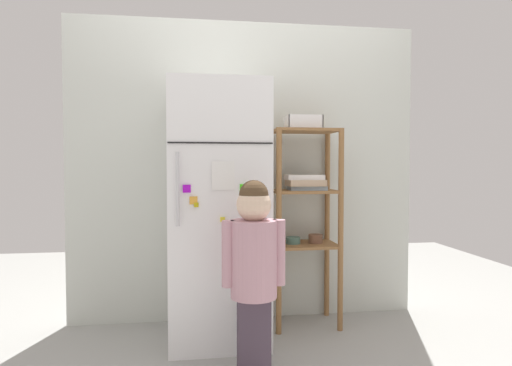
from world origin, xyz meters
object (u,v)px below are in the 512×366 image
at_px(child_standing, 254,258).
at_px(fruit_bin, 304,123).
at_px(refrigerator, 218,212).
at_px(pantry_shelf_unit, 305,204).

bearing_deg(child_standing, fruit_bin, 57.39).
bearing_deg(fruit_bin, refrigerator, -167.78).
xyz_separation_m(child_standing, pantry_shelf_unit, (0.44, 0.69, 0.21)).
bearing_deg(pantry_shelf_unit, refrigerator, -166.56).
relative_size(pantry_shelf_unit, fruit_bin, 5.70).
xyz_separation_m(refrigerator, fruit_bin, (0.58, 0.13, 0.57)).
distance_m(refrigerator, pantry_shelf_unit, 0.61).
distance_m(refrigerator, child_standing, 0.59).
distance_m(pantry_shelf_unit, fruit_bin, 0.54).
bearing_deg(refrigerator, fruit_bin, 12.22).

